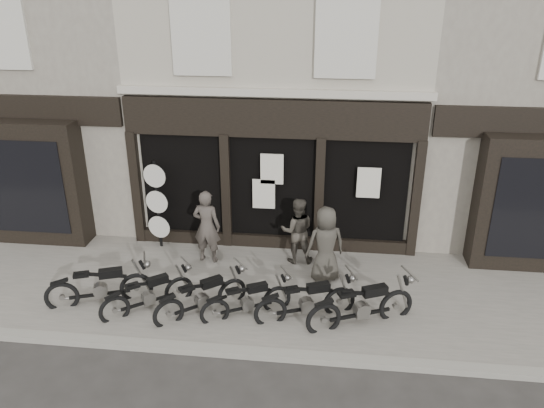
# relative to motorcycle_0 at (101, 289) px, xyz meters

# --- Properties ---
(ground_plane) EXTENTS (90.00, 90.00, 0.00)m
(ground_plane) POSITION_rel_motorcycle_0_xyz_m (3.30, 0.01, -0.42)
(ground_plane) COLOR #2D2B28
(ground_plane) RESTS_ON ground
(pavement) EXTENTS (30.00, 4.20, 0.12)m
(pavement) POSITION_rel_motorcycle_0_xyz_m (3.30, 0.91, -0.36)
(pavement) COLOR slate
(pavement) RESTS_ON ground_plane
(kerb) EXTENTS (30.00, 0.25, 0.13)m
(kerb) POSITION_rel_motorcycle_0_xyz_m (3.30, -1.24, -0.36)
(kerb) COLOR gray
(kerb) RESTS_ON ground_plane
(central_building) EXTENTS (7.30, 6.22, 8.34)m
(central_building) POSITION_rel_motorcycle_0_xyz_m (3.30, 5.96, 3.66)
(central_building) COLOR #A49C8C
(central_building) RESTS_ON ground
(neighbour_left) EXTENTS (5.60, 6.73, 8.34)m
(neighbour_left) POSITION_rel_motorcycle_0_xyz_m (-3.05, 5.91, 3.62)
(neighbour_left) COLOR gray
(neighbour_left) RESTS_ON ground
(neighbour_right) EXTENTS (5.60, 6.73, 8.34)m
(neighbour_right) POSITION_rel_motorcycle_0_xyz_m (9.65, 5.91, 3.62)
(neighbour_right) COLOR gray
(neighbour_right) RESTS_ON ground
(motorcycle_0) EXTENTS (2.11, 1.06, 1.06)m
(motorcycle_0) POSITION_rel_motorcycle_0_xyz_m (0.00, 0.00, 0.00)
(motorcycle_0) COLOR black
(motorcycle_0) RESTS_ON ground
(motorcycle_1) EXTENTS (1.71, 1.45, 0.97)m
(motorcycle_1) POSITION_rel_motorcycle_0_xyz_m (1.08, -0.12, -0.04)
(motorcycle_1) COLOR black
(motorcycle_1) RESTS_ON ground
(motorcycle_2) EXTENTS (1.75, 1.51, 1.00)m
(motorcycle_2) POSITION_rel_motorcycle_0_xyz_m (2.21, -0.11, -0.02)
(motorcycle_2) COLOR black
(motorcycle_2) RESTS_ON ground
(motorcycle_3) EXTENTS (1.79, 1.13, 0.93)m
(motorcycle_3) POSITION_rel_motorcycle_0_xyz_m (3.14, -0.08, -0.05)
(motorcycle_3) COLOR black
(motorcycle_3) RESTS_ON ground
(motorcycle_4) EXTENTS (2.03, 1.07, 1.03)m
(motorcycle_4) POSITION_rel_motorcycle_0_xyz_m (4.34, -0.03, -0.01)
(motorcycle_4) COLOR black
(motorcycle_4) RESTS_ON ground
(motorcycle_5) EXTENTS (2.15, 1.22, 1.10)m
(motorcycle_5) POSITION_rel_motorcycle_0_xyz_m (5.43, -0.13, 0.02)
(motorcycle_5) COLOR black
(motorcycle_5) RESTS_ON ground
(man_left) EXTENTS (0.70, 0.50, 1.81)m
(man_left) POSITION_rel_motorcycle_0_xyz_m (1.84, 2.03, 0.60)
(man_left) COLOR #433C37
(man_left) RESTS_ON pavement
(man_centre) EXTENTS (0.86, 0.71, 1.63)m
(man_centre) POSITION_rel_motorcycle_0_xyz_m (3.98, 2.23, 0.51)
(man_centre) COLOR #3F3B33
(man_centre) RESTS_ON pavement
(man_right) EXTENTS (0.99, 0.80, 1.77)m
(man_right) POSITION_rel_motorcycle_0_xyz_m (4.66, 1.46, 0.58)
(man_right) COLOR #3A3730
(man_right) RESTS_ON pavement
(advert_sign_post) EXTENTS (0.59, 0.38, 2.42)m
(advert_sign_post) POSITION_rel_motorcycle_0_xyz_m (0.47, 2.59, 0.76)
(advert_sign_post) COLOR black
(advert_sign_post) RESTS_ON ground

